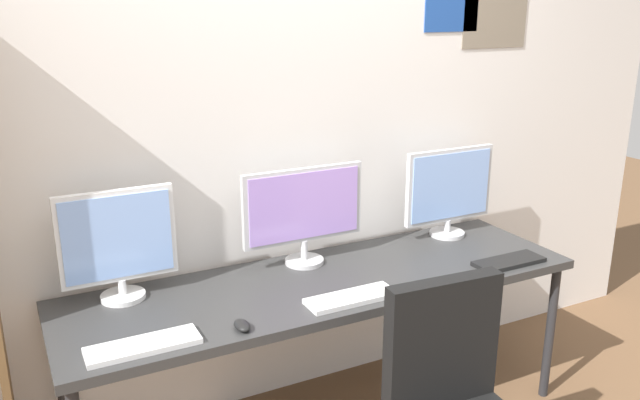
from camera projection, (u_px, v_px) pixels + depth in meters
name	position (u px, v px, depth m)	size (l,w,h in m)	color
wall_back	(284.00, 136.00, 3.03)	(4.69, 0.11, 2.60)	silver
desk	(325.00, 290.00, 2.85)	(2.29, 0.68, 0.74)	#333333
monitor_left	(118.00, 242.00, 2.59)	(0.46, 0.18, 0.46)	silver
monitor_center	(304.00, 210.00, 2.94)	(0.59, 0.18, 0.45)	silver
monitor_right	(449.00, 190.00, 3.31)	(0.51, 0.18, 0.46)	silver
keyboard_left	(143.00, 346.00, 2.27)	(0.39, 0.13, 0.02)	silver
keyboard_center	(351.00, 298.00, 2.64)	(0.38, 0.13, 0.02)	silver
keyboard_right	(509.00, 262.00, 3.01)	(0.35, 0.13, 0.02)	black
computer_mouse	(242.00, 325.00, 2.40)	(0.06, 0.10, 0.03)	black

